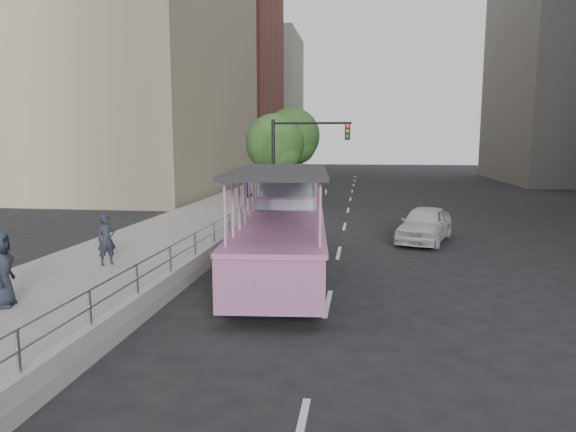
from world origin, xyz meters
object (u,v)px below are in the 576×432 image
duck_boat (283,234)px  street_tree_near (276,145)px  parking_sign (250,199)px  street_tree_far (293,138)px  car (425,224)px  pedestrian_far (1,269)px  traffic_signal (296,152)px  pedestrian_near (107,240)px

duck_boat → street_tree_near: street_tree_near is taller
parking_sign → street_tree_far: street_tree_far is taller
duck_boat → car: 7.62m
car → pedestrian_far: bearing=-116.1°
parking_sign → traffic_signal: size_ratio=0.48×
pedestrian_near → traffic_signal: traffic_signal is taller
duck_boat → street_tree_far: street_tree_far is taller
car → street_tree_near: bearing=147.8°
parking_sign → street_tree_near: size_ratio=0.43×
parking_sign → traffic_signal: 5.92m
car → traffic_signal: 8.85m
car → duck_boat: bearing=-112.2°
pedestrian_near → parking_sign: (2.87, 7.14, 0.50)m
traffic_signal → street_tree_far: 9.57m
pedestrian_near → street_tree_near: size_ratio=0.27×
pedestrian_far → parking_sign: bearing=-32.6°
duck_boat → traffic_signal: traffic_signal is taller
pedestrian_far → street_tree_near: 20.52m
car → parking_sign: (-7.35, 0.38, 0.86)m
pedestrian_far → street_tree_near: street_tree_near is taller
traffic_signal → street_tree_far: size_ratio=0.81×
traffic_signal → street_tree_near: street_tree_near is taller
duck_boat → pedestrian_near: duck_boat is taller
pedestrian_near → car: bearing=-15.1°
pedestrian_near → parking_sign: bearing=19.5°
parking_sign → street_tree_near: street_tree_near is taller
pedestrian_near → traffic_signal: bearing=23.1°
street_tree_near → street_tree_far: street_tree_far is taller
duck_boat → street_tree_far: bearing=96.8°
car → pedestrian_near: pedestrian_near is taller
parking_sign → pedestrian_near: bearing=-111.9°
traffic_signal → street_tree_near: bearing=115.0°
duck_boat → street_tree_near: 15.51m
pedestrian_near → parking_sign: parking_sign is taller
pedestrian_far → street_tree_far: street_tree_far is taller
duck_boat → pedestrian_near: 5.38m
parking_sign → street_tree_far: bearing=90.4°
pedestrian_far → street_tree_far: bearing=-23.3°
car → pedestrian_far: size_ratio=2.42×
duck_boat → pedestrian_far: size_ratio=5.79×
pedestrian_near → pedestrian_far: size_ratio=0.90×
street_tree_near → street_tree_far: bearing=88.1°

